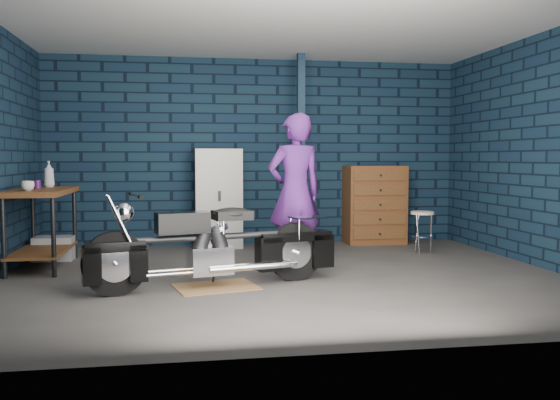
# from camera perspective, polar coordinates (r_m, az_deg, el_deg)

# --- Properties ---
(ground) EXTENTS (6.00, 6.00, 0.00)m
(ground) POSITION_cam_1_polar(r_m,az_deg,el_deg) (6.36, 0.54, -7.41)
(ground) COLOR #454240
(ground) RESTS_ON ground
(room_walls) EXTENTS (6.02, 5.01, 2.71)m
(room_walls) POSITION_cam_1_polar(r_m,az_deg,el_deg) (6.81, -0.25, 9.44)
(room_walls) COLOR #0F2033
(room_walls) RESTS_ON ground
(support_post) EXTENTS (0.10, 0.10, 2.70)m
(support_post) POSITION_cam_1_polar(r_m,az_deg,el_deg) (8.25, 2.02, 4.65)
(support_post) COLOR #102235
(support_post) RESTS_ON ground
(workbench) EXTENTS (0.60, 1.40, 0.91)m
(workbench) POSITION_cam_1_polar(r_m,az_deg,el_deg) (7.37, -21.90, -2.54)
(workbench) COLOR brown
(workbench) RESTS_ON ground
(drip_mat) EXTENTS (0.89, 0.75, 0.01)m
(drip_mat) POSITION_cam_1_polar(r_m,az_deg,el_deg) (5.91, -6.20, -8.29)
(drip_mat) COLOR brown
(drip_mat) RESTS_ON ground
(motorcycle) EXTENTS (2.21, 1.06, 0.94)m
(motorcycle) POSITION_cam_1_polar(r_m,az_deg,el_deg) (5.82, -6.23, -3.81)
(motorcycle) COLOR black
(motorcycle) RESTS_ON ground
(person) EXTENTS (0.72, 0.55, 1.76)m
(person) POSITION_cam_1_polar(r_m,az_deg,el_deg) (6.61, 1.45, 0.72)
(person) COLOR #491C69
(person) RESTS_ON ground
(storage_bin) EXTENTS (0.47, 0.33, 0.29)m
(storage_bin) POSITION_cam_1_polar(r_m,az_deg,el_deg) (7.89, -20.90, -4.36)
(storage_bin) COLOR #96989E
(storage_bin) RESTS_ON ground
(locker) EXTENTS (0.65, 0.46, 1.39)m
(locker) POSITION_cam_1_polar(r_m,az_deg,el_deg) (8.41, -5.93, 0.16)
(locker) COLOR beige
(locker) RESTS_ON ground
(tool_chest) EXTENTS (0.86, 0.48, 1.15)m
(tool_chest) POSITION_cam_1_polar(r_m,az_deg,el_deg) (8.85, 9.12, -0.45)
(tool_chest) COLOR brown
(tool_chest) RESTS_ON ground
(shop_stool) EXTENTS (0.39, 0.39, 0.56)m
(shop_stool) POSITION_cam_1_polar(r_m,az_deg,el_deg) (8.11, 13.51, -3.04)
(shop_stool) COLOR beige
(shop_stool) RESTS_ON ground
(cup_a) EXTENTS (0.15, 0.15, 0.11)m
(cup_a) POSITION_cam_1_polar(r_m,az_deg,el_deg) (6.97, -23.11, 1.26)
(cup_a) COLOR beige
(cup_a) RESTS_ON workbench
(mug_purple) EXTENTS (0.09, 0.09, 0.10)m
(mug_purple) POSITION_cam_1_polar(r_m,az_deg,el_deg) (7.38, -22.32, 1.39)
(mug_purple) COLOR #51175E
(mug_purple) RESTS_ON workbench
(bottle) EXTENTS (0.12, 0.12, 0.32)m
(bottle) POSITION_cam_1_polar(r_m,az_deg,el_deg) (7.76, -21.34, 2.35)
(bottle) COLOR #96989E
(bottle) RESTS_ON workbench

